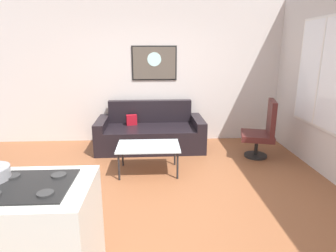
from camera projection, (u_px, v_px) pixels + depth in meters
name	position (u px, v px, depth m)	size (l,w,h in m)	color
ground	(151.00, 197.00, 3.74)	(6.40, 6.40, 0.04)	brown
back_wall	(151.00, 73.00, 5.71)	(6.40, 0.05, 2.80)	beige
couch	(150.00, 133.00, 5.49)	(2.02, 0.97, 0.87)	black
coffee_table	(148.00, 148.00, 4.35)	(0.95, 0.63, 0.44)	silver
armchair	(263.00, 131.00, 4.95)	(0.67, 0.69, 1.02)	black
kitchen_counter	(3.00, 244.00, 2.12)	(1.36, 0.72, 0.95)	silver
wall_painting	(154.00, 63.00, 5.62)	(0.89, 0.03, 0.67)	black
window	(320.00, 73.00, 4.34)	(0.03, 1.28, 1.67)	silver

